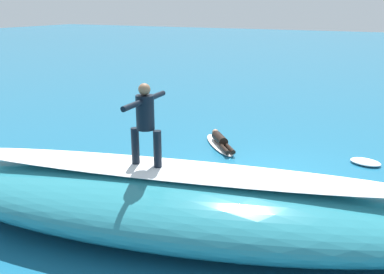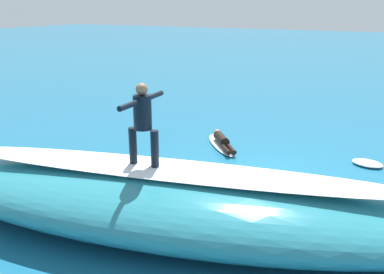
% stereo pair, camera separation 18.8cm
% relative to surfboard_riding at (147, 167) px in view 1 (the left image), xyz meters
% --- Properties ---
extents(ground_plane, '(120.00, 120.00, 0.00)m').
position_rel_surfboard_riding_xyz_m(ground_plane, '(-1.23, -2.73, -1.14)').
color(ground_plane, '#196084').
extents(wave_crest, '(10.34, 5.05, 1.10)m').
position_rel_surfboard_riding_xyz_m(wave_crest, '(-0.47, -0.11, -0.59)').
color(wave_crest, teal).
rests_on(wave_crest, ground_plane).
extents(wave_foam_lip, '(8.47, 2.85, 0.08)m').
position_rel_surfboard_riding_xyz_m(wave_foam_lip, '(-0.47, -0.11, 0.00)').
color(wave_foam_lip, white).
rests_on(wave_foam_lip, wave_crest).
extents(surfboard_riding, '(1.95, 0.65, 0.08)m').
position_rel_surfboard_riding_xyz_m(surfboard_riding, '(0.00, 0.00, 0.00)').
color(surfboard_riding, silver).
rests_on(surfboard_riding, wave_crest).
extents(surfer_riding, '(0.57, 1.37, 1.44)m').
position_rel_surfboard_riding_xyz_m(surfer_riding, '(0.00, -0.00, 0.88)').
color(surfer_riding, black).
rests_on(surfer_riding, surfboard_riding).
extents(surfboard_paddling, '(1.70, 1.89, 0.08)m').
position_rel_surfboard_riding_xyz_m(surfboard_paddling, '(0.69, -4.82, -1.10)').
color(surfboard_paddling, silver).
rests_on(surfboard_paddling, ground_plane).
extents(surfer_paddling, '(1.15, 1.31, 0.28)m').
position_rel_surfboard_riding_xyz_m(surfer_paddling, '(0.61, -4.73, -0.94)').
color(surfer_paddling, black).
rests_on(surfer_paddling, surfboard_paddling).
extents(foam_patch_near, '(0.86, 0.70, 0.12)m').
position_rel_surfboard_riding_xyz_m(foam_patch_near, '(-3.18, -5.15, -1.08)').
color(foam_patch_near, white).
rests_on(foam_patch_near, ground_plane).
extents(foam_patch_mid, '(0.70, 0.56, 0.15)m').
position_rel_surfboard_riding_xyz_m(foam_patch_mid, '(1.33, -1.60, -1.06)').
color(foam_patch_mid, white).
rests_on(foam_patch_mid, ground_plane).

